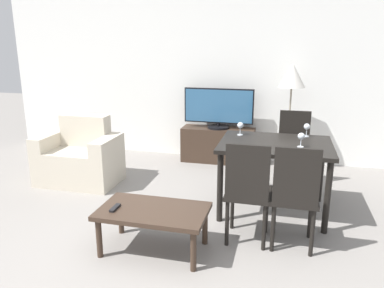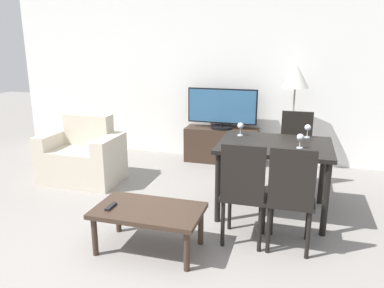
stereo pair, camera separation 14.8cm
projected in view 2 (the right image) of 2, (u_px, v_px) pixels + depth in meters
ground_plane at (124, 279)px, 2.87m from camera, size 18.00×18.00×0.00m
wall_back at (219, 70)px, 5.60m from camera, size 6.80×0.06×2.70m
armchair at (83, 157)px, 4.85m from camera, size 1.00×0.64×0.85m
tv_stand at (221, 145)px, 5.62m from camera, size 1.08×0.36×0.52m
tv at (222, 109)px, 5.47m from camera, size 1.02×0.32×0.59m
coffee_table at (149, 214)px, 3.20m from camera, size 0.92×0.54×0.39m
dining_table at (275, 153)px, 3.84m from camera, size 1.13×0.87×0.76m
dining_chair_near at (244, 189)px, 3.24m from camera, size 0.40×0.40×0.95m
dining_chair_far at (295, 147)px, 4.52m from camera, size 0.40×0.40×0.95m
dining_chair_near_right at (291, 194)px, 3.13m from camera, size 0.40×0.40×0.95m
floor_lamp at (296, 80)px, 4.94m from camera, size 0.36×0.36×1.49m
remote_primary at (111, 207)px, 3.20m from camera, size 0.04×0.15×0.02m
wine_glass_left at (308, 128)px, 4.02m from camera, size 0.07×0.07×0.15m
wine_glass_center at (240, 127)px, 4.11m from camera, size 0.07×0.07×0.15m
wine_glass_right at (300, 138)px, 3.62m from camera, size 0.07×0.07×0.15m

